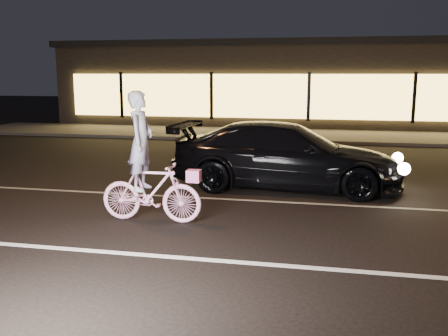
# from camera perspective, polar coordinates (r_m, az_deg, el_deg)

# --- Properties ---
(ground) EXTENTS (90.00, 90.00, 0.00)m
(ground) POSITION_cam_1_polar(r_m,az_deg,el_deg) (8.58, 5.26, -7.23)
(ground) COLOR black
(ground) RESTS_ON ground
(lane_stripe_near) EXTENTS (60.00, 0.12, 0.01)m
(lane_stripe_near) POSITION_cam_1_polar(r_m,az_deg,el_deg) (7.18, 3.85, -10.85)
(lane_stripe_near) COLOR silver
(lane_stripe_near) RESTS_ON ground
(lane_stripe_far) EXTENTS (60.00, 0.10, 0.01)m
(lane_stripe_far) POSITION_cam_1_polar(r_m,az_deg,el_deg) (10.49, 6.53, -3.87)
(lane_stripe_far) COLOR gray
(lane_stripe_far) RESTS_ON ground
(sidewalk) EXTENTS (30.00, 4.00, 0.12)m
(sidewalk) POSITION_cam_1_polar(r_m,az_deg,el_deg) (21.29, 9.33, 3.68)
(sidewalk) COLOR #383533
(sidewalk) RESTS_ON ground
(storefront) EXTENTS (25.40, 8.42, 4.20)m
(storefront) POSITION_cam_1_polar(r_m,az_deg,el_deg) (27.10, 10.06, 9.58)
(storefront) COLOR black
(storefront) RESTS_ON ground
(cyclist) EXTENTS (1.87, 0.64, 2.35)m
(cyclist) POSITION_cam_1_polar(r_m,az_deg,el_deg) (9.01, -8.66, -0.94)
(cyclist) COLOR #FF50A8
(cyclist) RESTS_ON ground
(sedan) EXTENTS (5.34, 2.32, 1.53)m
(sedan) POSITION_cam_1_polar(r_m,az_deg,el_deg) (11.65, 7.11, 1.40)
(sedan) COLOR black
(sedan) RESTS_ON ground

